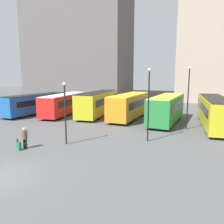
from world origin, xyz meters
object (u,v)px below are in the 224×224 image
at_px(bus_3, 130,105).
at_px(lamp_post_0, 149,99).
at_px(suitcase, 19,146).
at_px(bus_4, 167,108).
at_px(bus_2, 99,102).
at_px(bus_1, 65,103).
at_px(traveler, 25,136).
at_px(lamp_post_1, 188,93).
at_px(bus_5, 214,110).
at_px(lamp_post_2, 65,108).
at_px(bus_0, 36,103).

height_order(bus_3, lamp_post_0, lamp_post_0).
bearing_deg(suitcase, bus_3, -28.19).
xyz_separation_m(bus_3, bus_4, (4.78, -0.94, 0.00)).
bearing_deg(bus_2, bus_1, 102.57).
distance_m(bus_3, traveler, 15.08).
relative_size(lamp_post_0, lamp_post_1, 0.95).
xyz_separation_m(bus_5, suitcase, (-14.30, -13.85, -1.40)).
distance_m(lamp_post_1, lamp_post_2, 12.49).
bearing_deg(bus_3, bus_4, -97.36).
xyz_separation_m(bus_3, traveler, (-4.25, -14.45, -0.75)).
relative_size(traveler, lamp_post_2, 0.33).
relative_size(bus_4, traveler, 6.12).
bearing_deg(bus_5, lamp_post_0, 142.13).
bearing_deg(bus_0, traveler, -138.50).
bearing_deg(bus_4, bus_1, 92.67).
xyz_separation_m(bus_4, lamp_post_1, (2.33, -2.88, 1.99)).
xyz_separation_m(bus_0, bus_4, (18.75, 0.22, 0.17)).
relative_size(bus_2, traveler, 7.27).
distance_m(bus_0, bus_2, 9.33).
relative_size(bus_0, bus_2, 0.93).
bearing_deg(lamp_post_0, bus_2, 130.59).
distance_m(bus_1, bus_4, 14.38).
distance_m(bus_0, bus_1, 4.49).
bearing_deg(suitcase, bus_2, -9.82).
bearing_deg(bus_4, traveler, 151.68).
distance_m(bus_2, lamp_post_1, 13.22).
distance_m(bus_3, bus_4, 4.88).
height_order(bus_5, suitcase, bus_5).
relative_size(bus_0, lamp_post_2, 2.23).
height_order(bus_2, bus_4, bus_2).
xyz_separation_m(bus_1, bus_3, (9.58, 0.24, 0.13)).
relative_size(bus_5, lamp_post_0, 2.00).
bearing_deg(suitcase, bus_5, -57.68).
distance_m(traveler, lamp_post_0, 10.13).
distance_m(traveler, lamp_post_2, 3.69).
height_order(bus_0, bus_1, bus_1).
xyz_separation_m(bus_1, lamp_post_1, (16.70, -3.58, 2.12)).
bearing_deg(lamp_post_0, lamp_post_1, 61.93).
relative_size(bus_1, bus_3, 1.09).
distance_m(bus_0, lamp_post_0, 19.99).
bearing_deg(bus_1, bus_0, 95.81).
bearing_deg(lamp_post_0, bus_4, 85.64).
bearing_deg(lamp_post_2, bus_3, 81.37).
xyz_separation_m(bus_5, lamp_post_1, (-2.78, -2.73, 1.99)).
relative_size(bus_3, bus_4, 1.00).
bearing_deg(lamp_post_2, bus_0, 136.97).
bearing_deg(lamp_post_1, suitcase, -136.01).
bearing_deg(lamp_post_1, bus_2, 157.33).
bearing_deg(bus_2, lamp_post_0, -144.32).
bearing_deg(bus_4, lamp_post_1, -135.56).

